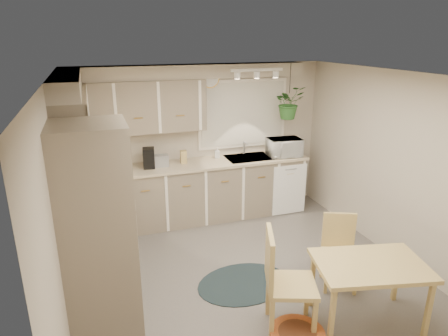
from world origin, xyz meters
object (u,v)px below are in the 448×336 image
Objects in this scene: braided_rug at (243,283)px; dining_table at (367,292)px; chair_left at (292,282)px; chair_back at (340,253)px; microwave at (284,145)px.

dining_table is at bearing -46.27° from braided_rug.
dining_table reaches higher than braided_rug.
chair_back is at bearing 137.70° from chair_left.
braided_rug is at bearing -124.42° from microwave.
dining_table is at bearing -95.67° from microwave.
chair_left reaches higher than braided_rug.
microwave reaches higher than dining_table.
microwave is (1.39, 1.80, 1.11)m from braided_rug.
microwave reaches higher than braided_rug.
dining_table is 0.82m from chair_left.
braided_rug is at bearing -148.70° from chair_left.
chair_back is 1.62× the size of microwave.
microwave is (1.22, 2.63, 0.59)m from chair_left.
chair_left is at bearing -111.55° from microwave.
microwave is (0.36, 2.18, 0.69)m from chair_back.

